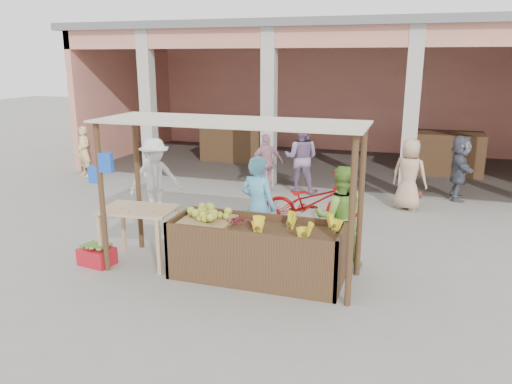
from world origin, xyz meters
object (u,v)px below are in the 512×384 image
(vendor_green, at_px, (340,214))
(motorcycle, at_px, (311,201))
(fruit_stall, at_px, (257,253))
(red_crate, at_px, (97,256))
(vendor_blue, at_px, (258,204))
(side_table, at_px, (139,217))

(vendor_green, relative_size, motorcycle, 0.85)
(fruit_stall, height_order, red_crate, fruit_stall)
(fruit_stall, relative_size, vendor_green, 1.49)
(red_crate, bearing_deg, vendor_green, 26.15)
(vendor_blue, relative_size, motorcycle, 0.91)
(side_table, relative_size, motorcycle, 0.59)
(side_table, distance_m, vendor_blue, 1.95)
(fruit_stall, bearing_deg, motorcycle, 83.78)
(side_table, relative_size, vendor_green, 0.69)
(red_crate, relative_size, vendor_green, 0.31)
(vendor_blue, xyz_separation_m, motorcycle, (0.52, 1.78, -0.40))
(red_crate, relative_size, vendor_blue, 0.29)
(red_crate, height_order, vendor_blue, vendor_blue)
(side_table, xyz_separation_m, vendor_blue, (1.75, 0.83, 0.14))
(vendor_green, bearing_deg, red_crate, 2.02)
(fruit_stall, relative_size, side_table, 2.15)
(red_crate, bearing_deg, side_table, 33.90)
(fruit_stall, relative_size, red_crate, 4.85)
(vendor_green, bearing_deg, side_table, 0.32)
(fruit_stall, xyz_separation_m, side_table, (-2.00, -0.01, 0.39))
(red_crate, distance_m, vendor_blue, 2.77)
(fruit_stall, distance_m, side_table, 2.03)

